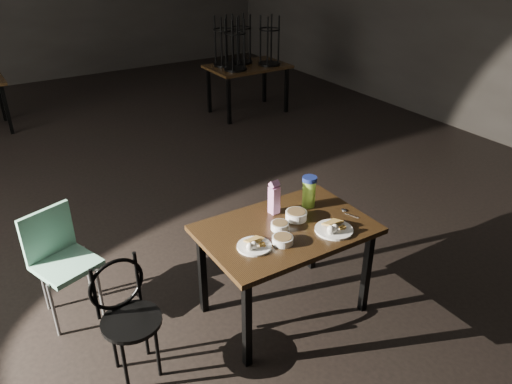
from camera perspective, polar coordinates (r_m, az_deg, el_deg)
main_table at (r=3.58m, az=3.42°, el=-5.08°), size 1.20×0.80×0.75m
plate_left at (r=3.30m, az=-0.20°, el=-6.05°), size 0.23×0.23×0.08m
plate_right at (r=3.51m, az=8.92°, el=-4.09°), size 0.27×0.27×0.09m
bowl_near at (r=3.50m, az=2.74°, el=-3.87°), size 0.13×0.13×0.05m
bowl_far at (r=3.62m, az=4.62°, el=-2.64°), size 0.16×0.16×0.06m
bowl_big at (r=3.35m, az=3.06°, el=-5.47°), size 0.14×0.14×0.05m
juice_carton at (r=3.64m, az=2.09°, el=-0.69°), size 0.07×0.07×0.26m
water_bottle at (r=3.76m, az=6.08°, el=0.10°), size 0.14×0.14×0.24m
spoon at (r=3.77m, az=10.16°, el=-2.14°), size 0.05×0.17×0.01m
bentwood_chair at (r=3.34m, az=-14.63°, el=-12.92°), size 0.39×0.39×0.81m
school_chair at (r=3.92m, az=-21.52°, el=-6.71°), size 0.50×0.50×0.85m
bg_table_right at (r=7.88m, az=-1.19°, el=14.62°), size 1.20×0.80×1.48m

